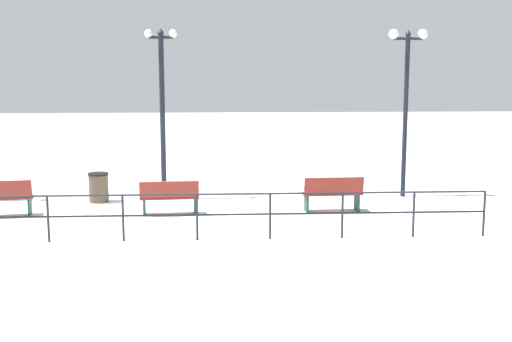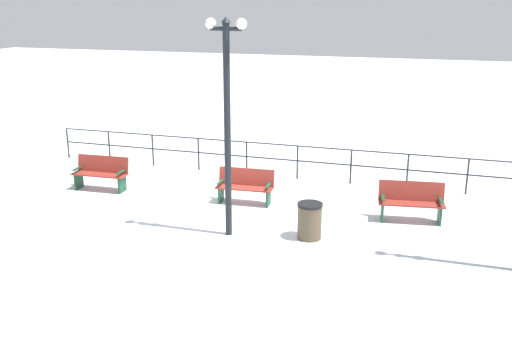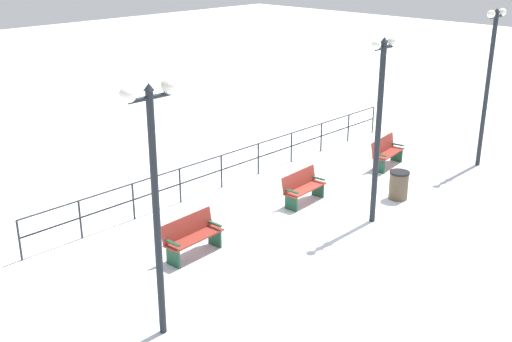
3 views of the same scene
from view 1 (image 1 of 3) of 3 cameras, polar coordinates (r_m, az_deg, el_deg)
The scene contains 8 objects.
ground_plane at distance 16.22m, azimuth -7.64°, elevation -3.76°, with size 80.00×80.00×0.00m, color white.
bench_nearest at distance 16.30m, azimuth 6.82°, elevation -1.97°, with size 0.58×1.53×0.91m.
bench_second at distance 15.96m, azimuth -7.70°, elevation -2.30°, with size 0.59×1.47×0.88m.
bench_third at distance 16.79m, azimuth -21.73°, elevation -2.20°, with size 0.70×1.55×0.92m.
lamppost_near at distance 18.42m, azimuth 13.23°, elevation 7.58°, with size 0.28×1.09×4.67m.
lamppost_middle at distance 17.76m, azimuth -8.35°, elevation 6.63°, with size 0.23×0.88×4.66m.
waterfront_railing at distance 13.56m, azimuth -8.52°, elevation -3.41°, with size 0.05×13.91×1.00m.
trash_bin at distance 17.93m, azimuth -13.81°, elevation -1.42°, with size 0.55×0.55×0.80m.
Camera 1 is at (-15.79, -1.27, 3.51)m, focal length 45.02 mm.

